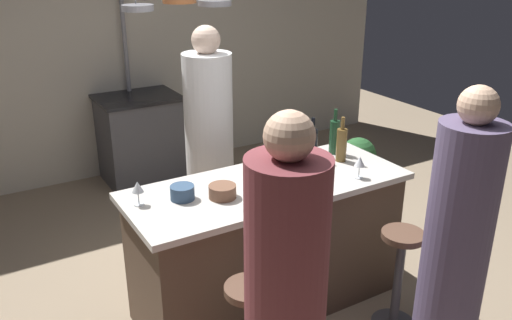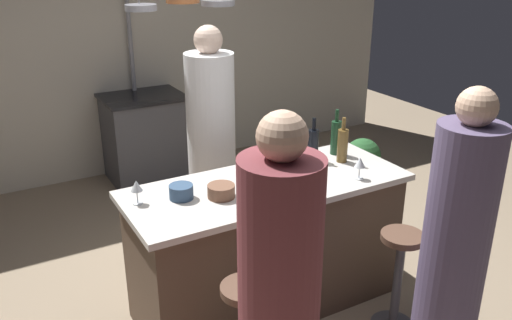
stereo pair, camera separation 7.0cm
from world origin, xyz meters
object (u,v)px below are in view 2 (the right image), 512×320
at_px(wine_glass_near_left_guest, 136,187).
at_px(wine_bottle_dark, 313,144).
at_px(stove_range, 146,138).
at_px(guest_left, 279,311).
at_px(wine_bottle_green, 336,137).
at_px(guest_right, 454,249).
at_px(wine_glass_near_right_guest, 360,163).
at_px(pepper_mill, 283,163).
at_px(bar_stool_right, 398,277).
at_px(mixing_bowl_blue, 181,192).
at_px(chef, 212,148).
at_px(wine_glass_by_chef, 292,146).
at_px(wine_bottle_rose, 296,160).
at_px(wine_bottle_amber, 343,145).
at_px(potted_plant, 362,160).
at_px(mixing_bowl_wooden, 221,191).

bearing_deg(wine_glass_near_left_guest, wine_bottle_dark, 2.76).
height_order(stove_range, guest_left, guest_left).
bearing_deg(guest_left, wine_bottle_green, 44.69).
bearing_deg(guest_right, wine_bottle_dark, 95.36).
height_order(wine_bottle_dark, wine_glass_near_left_guest, wine_bottle_dark).
height_order(stove_range, wine_glass_near_right_guest, wine_glass_near_right_guest).
relative_size(pepper_mill, wine_glass_near_left_guest, 1.44).
relative_size(bar_stool_right, mixing_bowl_blue, 4.80).
xyz_separation_m(stove_range, wine_bottle_green, (0.67, -2.25, 0.58)).
xyz_separation_m(chef, wine_glass_near_right_guest, (0.48, -1.17, 0.19)).
bearing_deg(chef, wine_glass_near_right_guest, -67.61).
bearing_deg(wine_glass_by_chef, bar_stool_right, -74.15).
bearing_deg(mixing_bowl_blue, bar_stool_right, -31.01).
bearing_deg(pepper_mill, wine_glass_near_left_guest, 173.26).
distance_m(guest_right, wine_bottle_rose, 1.06).
distance_m(pepper_mill, wine_bottle_amber, 0.51).
xyz_separation_m(wine_bottle_rose, wine_bottle_amber, (0.44, 0.10, -0.01)).
bearing_deg(stove_range, wine_bottle_rose, -85.84).
bearing_deg(stove_range, wine_glass_by_chef, -81.60).
bearing_deg(wine_glass_near_left_guest, stove_range, 71.12).
xyz_separation_m(chef, potted_plant, (1.73, 0.21, -0.52)).
height_order(wine_glass_by_chef, mixing_bowl_blue, wine_glass_by_chef).
distance_m(potted_plant, wine_bottle_amber, 1.75).
bearing_deg(mixing_bowl_blue, chef, 55.63).
relative_size(guest_left, mixing_bowl_blue, 12.01).
height_order(bar_stool_right, guest_left, guest_left).
height_order(guest_left, wine_glass_near_left_guest, guest_left).
xyz_separation_m(bar_stool_right, wine_bottle_amber, (0.05, 0.68, 0.65)).
height_order(wine_bottle_green, wine_glass_near_left_guest, wine_bottle_green).
height_order(potted_plant, wine_bottle_rose, wine_bottle_rose).
distance_m(pepper_mill, wine_bottle_green, 0.59).
bearing_deg(mixing_bowl_blue, wine_bottle_amber, 0.02).
bearing_deg(mixing_bowl_blue, guest_right, -42.85).
distance_m(guest_right, wine_bottle_dark, 1.20).
bearing_deg(wine_bottle_rose, chef, 97.57).
bearing_deg(stove_range, pepper_mill, -87.36).
height_order(guest_right, mixing_bowl_wooden, guest_right).
distance_m(guest_right, mixing_bowl_blue, 1.55).
height_order(wine_glass_near_right_guest, wine_glass_by_chef, same).
bearing_deg(wine_bottle_amber, bar_stool_right, -94.36).
height_order(stove_range, wine_bottle_rose, wine_bottle_rose).
bearing_deg(wine_glass_near_right_guest, wine_bottle_amber, 73.07).
bearing_deg(pepper_mill, wine_glass_by_chef, 46.97).
bearing_deg(chef, wine_bottle_dark, -61.67).
distance_m(bar_stool_right, wine_bottle_dark, 1.03).
height_order(pepper_mill, wine_bottle_green, wine_bottle_green).
bearing_deg(wine_glass_near_right_guest, mixing_bowl_blue, 165.19).
relative_size(guest_right, potted_plant, 3.19).
xyz_separation_m(bar_stool_right, guest_right, (0.00, -0.37, 0.39)).
bearing_deg(guest_left, guest_right, 0.13).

